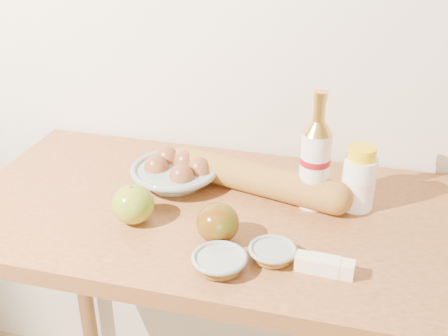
{
  "coord_description": "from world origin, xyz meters",
  "views": [
    {
      "loc": [
        0.27,
        0.16,
        1.56
      ],
      "look_at": [
        0.0,
        1.15,
        1.02
      ],
      "focal_mm": 45.0,
      "sensor_mm": 36.0,
      "label": 1
    }
  ],
  "objects_px": {
    "bourbon_bottle": "(315,161)",
    "egg_bowl": "(176,173)",
    "table": "(227,255)",
    "baguette": "(257,179)",
    "cream_bottle": "(359,180)"
  },
  "relations": [
    {
      "from": "table",
      "to": "baguette",
      "type": "xyz_separation_m",
      "value": [
        0.05,
        0.09,
        0.16
      ]
    },
    {
      "from": "egg_bowl",
      "to": "baguette",
      "type": "relative_size",
      "value": 0.6
    },
    {
      "from": "cream_bottle",
      "to": "egg_bowl",
      "type": "relative_size",
      "value": 0.54
    },
    {
      "from": "table",
      "to": "egg_bowl",
      "type": "height_order",
      "value": "egg_bowl"
    },
    {
      "from": "egg_bowl",
      "to": "baguette",
      "type": "bearing_deg",
      "value": 2.48
    },
    {
      "from": "bourbon_bottle",
      "to": "egg_bowl",
      "type": "distance_m",
      "value": 0.34
    },
    {
      "from": "table",
      "to": "baguette",
      "type": "distance_m",
      "value": 0.19
    },
    {
      "from": "cream_bottle",
      "to": "egg_bowl",
      "type": "distance_m",
      "value": 0.42
    },
    {
      "from": "table",
      "to": "baguette",
      "type": "bearing_deg",
      "value": 62.59
    },
    {
      "from": "cream_bottle",
      "to": "baguette",
      "type": "relative_size",
      "value": 0.32
    },
    {
      "from": "baguette",
      "to": "egg_bowl",
      "type": "bearing_deg",
      "value": -164.22
    },
    {
      "from": "table",
      "to": "cream_bottle",
      "type": "height_order",
      "value": "cream_bottle"
    },
    {
      "from": "bourbon_bottle",
      "to": "table",
      "type": "bearing_deg",
      "value": -177.94
    },
    {
      "from": "baguette",
      "to": "table",
      "type": "bearing_deg",
      "value": -104.12
    },
    {
      "from": "bourbon_bottle",
      "to": "baguette",
      "type": "distance_m",
      "value": 0.15
    }
  ]
}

